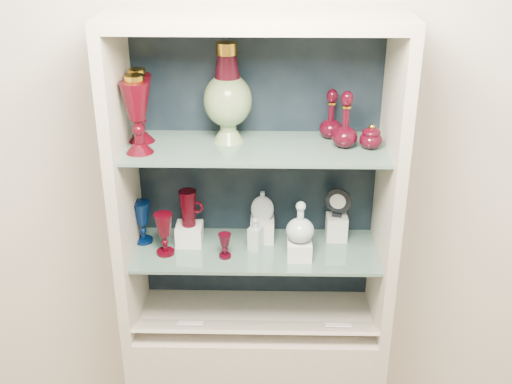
{
  "coord_description": "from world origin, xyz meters",
  "views": [
    {
      "loc": [
        0.04,
        -0.57,
        2.29
      ],
      "look_at": [
        0.0,
        1.53,
        1.3
      ],
      "focal_mm": 45.0,
      "sensor_mm": 36.0,
      "label": 1
    }
  ],
  "objects_px": {
    "clear_round_decanter": "(300,223)",
    "ruby_goblet_small": "(225,246)",
    "cobalt_goblet": "(142,222)",
    "cameo_medallion": "(338,202)",
    "ruby_pitcher": "(188,208)",
    "pedestal_lamp_left": "(139,106)",
    "enamel_urn": "(228,93)",
    "pedestal_lamp_right": "(137,115)",
    "clear_square_bottle": "(255,233)",
    "ruby_goblet_tall": "(164,234)",
    "lidded_bowl": "(371,136)",
    "ruby_decanter_a": "(346,116)",
    "ruby_decanter_b": "(331,112)",
    "flat_flask": "(262,205)"
  },
  "relations": [
    {
      "from": "ruby_pitcher",
      "to": "clear_square_bottle",
      "type": "relative_size",
      "value": 1.07
    },
    {
      "from": "ruby_pitcher",
      "to": "clear_round_decanter",
      "type": "xyz_separation_m",
      "value": [
        0.42,
        -0.1,
        -0.0
      ]
    },
    {
      "from": "ruby_goblet_tall",
      "to": "flat_flask",
      "type": "bearing_deg",
      "value": 17.16
    },
    {
      "from": "enamel_urn",
      "to": "flat_flask",
      "type": "distance_m",
      "value": 0.46
    },
    {
      "from": "lidded_bowl",
      "to": "flat_flask",
      "type": "height_order",
      "value": "lidded_bowl"
    },
    {
      "from": "ruby_goblet_small",
      "to": "clear_round_decanter",
      "type": "height_order",
      "value": "clear_round_decanter"
    },
    {
      "from": "cobalt_goblet",
      "to": "cameo_medallion",
      "type": "xyz_separation_m",
      "value": [
        0.75,
        0.04,
        0.07
      ]
    },
    {
      "from": "cobalt_goblet",
      "to": "cameo_medallion",
      "type": "bearing_deg",
      "value": 2.92
    },
    {
      "from": "pedestal_lamp_left",
      "to": "enamel_urn",
      "type": "relative_size",
      "value": 0.75
    },
    {
      "from": "ruby_decanter_b",
      "to": "ruby_decanter_a",
      "type": "bearing_deg",
      "value": -65.47
    },
    {
      "from": "pedestal_lamp_left",
      "to": "ruby_decanter_b",
      "type": "bearing_deg",
      "value": 3.95
    },
    {
      "from": "cobalt_goblet",
      "to": "clear_square_bottle",
      "type": "height_order",
      "value": "cobalt_goblet"
    },
    {
      "from": "ruby_goblet_small",
      "to": "ruby_pitcher",
      "type": "xyz_separation_m",
      "value": [
        -0.14,
        0.1,
        0.1
      ]
    },
    {
      "from": "clear_square_bottle",
      "to": "clear_round_decanter",
      "type": "bearing_deg",
      "value": -20.79
    },
    {
      "from": "lidded_bowl",
      "to": "ruby_pitcher",
      "type": "distance_m",
      "value": 0.73
    },
    {
      "from": "enamel_urn",
      "to": "ruby_decanter_a",
      "type": "relative_size",
      "value": 1.55
    },
    {
      "from": "enamel_urn",
      "to": "ruby_goblet_small",
      "type": "height_order",
      "value": "enamel_urn"
    },
    {
      "from": "clear_square_bottle",
      "to": "ruby_pitcher",
      "type": "bearing_deg",
      "value": 171.48
    },
    {
      "from": "ruby_pitcher",
      "to": "clear_square_bottle",
      "type": "bearing_deg",
      "value": -0.71
    },
    {
      "from": "enamel_urn",
      "to": "cameo_medallion",
      "type": "bearing_deg",
      "value": 4.52
    },
    {
      "from": "pedestal_lamp_right",
      "to": "clear_square_bottle",
      "type": "distance_m",
      "value": 0.63
    },
    {
      "from": "enamel_urn",
      "to": "pedestal_lamp_right",
      "type": "bearing_deg",
      "value": -158.57
    },
    {
      "from": "clear_round_decanter",
      "to": "ruby_decanter_a",
      "type": "bearing_deg",
      "value": 21.94
    },
    {
      "from": "ruby_decanter_a",
      "to": "lidded_bowl",
      "type": "relative_size",
      "value": 2.49
    },
    {
      "from": "ruby_decanter_a",
      "to": "ruby_goblet_small",
      "type": "distance_m",
      "value": 0.65
    },
    {
      "from": "enamel_urn",
      "to": "lidded_bowl",
      "type": "height_order",
      "value": "enamel_urn"
    },
    {
      "from": "lidded_bowl",
      "to": "cobalt_goblet",
      "type": "xyz_separation_m",
      "value": [
        -0.84,
        0.06,
        -0.38
      ]
    },
    {
      "from": "enamel_urn",
      "to": "clear_round_decanter",
      "type": "distance_m",
      "value": 0.53
    },
    {
      "from": "lidded_bowl",
      "to": "clear_round_decanter",
      "type": "height_order",
      "value": "lidded_bowl"
    },
    {
      "from": "pedestal_lamp_left",
      "to": "clear_round_decanter",
      "type": "bearing_deg",
      "value": -10.34
    },
    {
      "from": "pedestal_lamp_right",
      "to": "ruby_decanter_b",
      "type": "relative_size",
      "value": 1.39
    },
    {
      "from": "cobalt_goblet",
      "to": "cameo_medallion",
      "type": "height_order",
      "value": "cameo_medallion"
    },
    {
      "from": "ruby_decanter_a",
      "to": "pedestal_lamp_left",
      "type": "bearing_deg",
      "value": 176.46
    },
    {
      "from": "clear_round_decanter",
      "to": "ruby_goblet_small",
      "type": "bearing_deg",
      "value": -179.79
    },
    {
      "from": "ruby_goblet_small",
      "to": "enamel_urn",
      "type": "bearing_deg",
      "value": 83.26
    },
    {
      "from": "enamel_urn",
      "to": "clear_round_decanter",
      "type": "relative_size",
      "value": 2.3
    },
    {
      "from": "pedestal_lamp_right",
      "to": "ruby_goblet_tall",
      "type": "height_order",
      "value": "pedestal_lamp_right"
    },
    {
      "from": "enamel_urn",
      "to": "lidded_bowl",
      "type": "xyz_separation_m",
      "value": [
        0.5,
        -0.07,
        -0.13
      ]
    },
    {
      "from": "enamel_urn",
      "to": "ruby_decanter_b",
      "type": "distance_m",
      "value": 0.38
    },
    {
      "from": "enamel_urn",
      "to": "flat_flask",
      "type": "height_order",
      "value": "enamel_urn"
    },
    {
      "from": "ruby_decanter_b",
      "to": "flat_flask",
      "type": "relative_size",
      "value": 1.6
    },
    {
      "from": "ruby_decanter_a",
      "to": "clear_square_bottle",
      "type": "relative_size",
      "value": 1.72
    },
    {
      "from": "lidded_bowl",
      "to": "ruby_pitcher",
      "type": "xyz_separation_m",
      "value": [
        -0.66,
        0.05,
        -0.31
      ]
    },
    {
      "from": "pedestal_lamp_left",
      "to": "lidded_bowl",
      "type": "xyz_separation_m",
      "value": [
        0.82,
        -0.05,
        -0.09
      ]
    },
    {
      "from": "pedestal_lamp_left",
      "to": "clear_square_bottle",
      "type": "height_order",
      "value": "pedestal_lamp_left"
    },
    {
      "from": "pedestal_lamp_left",
      "to": "lidded_bowl",
      "type": "bearing_deg",
      "value": -3.83
    },
    {
      "from": "ruby_goblet_tall",
      "to": "flat_flask",
      "type": "xyz_separation_m",
      "value": [
        0.36,
        0.11,
        0.07
      ]
    },
    {
      "from": "pedestal_lamp_left",
      "to": "cameo_medallion",
      "type": "relative_size",
      "value": 2.21
    },
    {
      "from": "ruby_goblet_small",
      "to": "cameo_medallion",
      "type": "xyz_separation_m",
      "value": [
        0.43,
        0.15,
        0.11
      ]
    },
    {
      "from": "pedestal_lamp_left",
      "to": "ruby_goblet_tall",
      "type": "relative_size",
      "value": 1.59
    }
  ]
}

